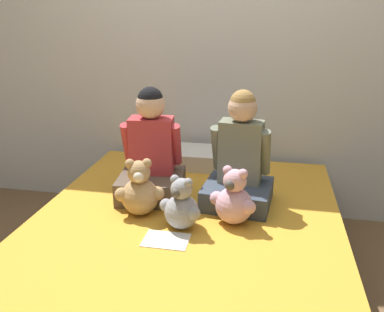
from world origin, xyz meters
name	(u,v)px	position (x,y,z in m)	size (l,w,h in m)	color
ground_plane	(184,296)	(0.00, 0.00, 0.00)	(14.00, 14.00, 0.00)	brown
wall_behind_bed	(217,39)	(0.00, 1.10, 1.25)	(8.00, 0.06, 2.50)	silver
bed	(183,262)	(0.00, 0.00, 0.21)	(1.59, 2.02, 0.43)	#473828
child_on_left	(151,156)	(-0.25, 0.31, 0.67)	(0.39, 0.37, 0.62)	brown
child_on_right	(240,162)	(0.25, 0.31, 0.67)	(0.39, 0.37, 0.62)	#384251
teddy_bear_held_by_left_child	(140,191)	(-0.24, 0.07, 0.56)	(0.25, 0.19, 0.30)	tan
teddy_bear_held_by_right_child	(234,200)	(0.24, 0.07, 0.55)	(0.23, 0.19, 0.29)	#DBA3B2
teddy_bear_between_children	(181,207)	(0.00, -0.03, 0.54)	(0.21, 0.17, 0.27)	#939399
pillow_at_headboard	(209,158)	(0.00, 0.83, 0.49)	(0.58, 0.30, 0.11)	silver
sign_card	(166,240)	(-0.04, -0.16, 0.43)	(0.21, 0.15, 0.00)	white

